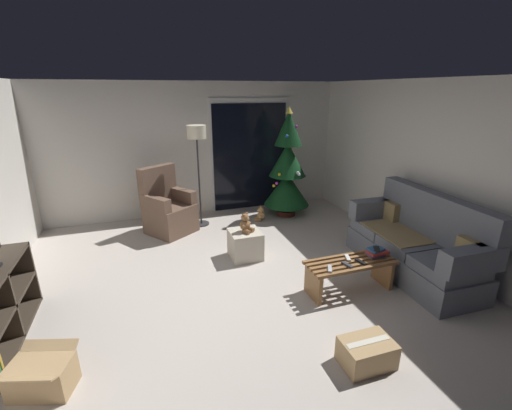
{
  "coord_description": "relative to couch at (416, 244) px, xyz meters",
  "views": [
    {
      "loc": [
        -1.01,
        -3.43,
        2.35
      ],
      "look_at": [
        0.4,
        0.7,
        0.85
      ],
      "focal_mm": 23.66,
      "sensor_mm": 36.0,
      "label": 1
    }
  ],
  "objects": [
    {
      "name": "patio_door_frame",
      "position": [
        -1.27,
        3.26,
        0.7
      ],
      "size": [
        1.6,
        0.02,
        2.2
      ],
      "primitive_type": "cube",
      "color": "silver",
      "rests_on": "ground"
    },
    {
      "name": "ottoman",
      "position": [
        -2.03,
        1.12,
        -0.19
      ],
      "size": [
        0.44,
        0.44,
        0.41
      ],
      "primitive_type": "cube",
      "color": "beige",
      "rests_on": "ground"
    },
    {
      "name": "patio_door_glass",
      "position": [
        -1.27,
        3.24,
        0.65
      ],
      "size": [
        1.5,
        0.02,
        2.1
      ],
      "primitive_type": "cube",
      "color": "black",
      "rests_on": "ground"
    },
    {
      "name": "cell_phone",
      "position": [
        -0.75,
        -0.14,
        0.12
      ],
      "size": [
        0.14,
        0.16,
        0.01
      ],
      "primitive_type": "cube",
      "rotation": [
        0.0,
        0.0,
        -0.56
      ],
      "color": "black",
      "rests_on": "book_stack"
    },
    {
      "name": "floor_lamp",
      "position": [
        -2.42,
        2.6,
        1.11
      ],
      "size": [
        0.32,
        0.32,
        1.78
      ],
      "color": "#2D2D30",
      "rests_on": "ground"
    },
    {
      "name": "coffee_table",
      "position": [
        -1.09,
        -0.12,
        -0.13
      ],
      "size": [
        1.1,
        0.4,
        0.4
      ],
      "color": "olive",
      "rests_on": "ground"
    },
    {
      "name": "teddy_bear_honey_by_tree",
      "position": [
        -1.33,
        2.43,
        -0.28
      ],
      "size": [
        0.21,
        0.2,
        0.29
      ],
      "color": "tan",
      "rests_on": "ground"
    },
    {
      "name": "teddy_bear_chestnut",
      "position": [
        -2.03,
        1.11,
        0.13
      ],
      "size": [
        0.21,
        0.22,
        0.29
      ],
      "color": "brown",
      "rests_on": "ottoman"
    },
    {
      "name": "couch",
      "position": [
        0.0,
        0.0,
        0.0
      ],
      "size": [
        0.86,
        1.97,
        1.08
      ],
      "color": "slate",
      "rests_on": "ground"
    },
    {
      "name": "ground_plane",
      "position": [
        -2.32,
        0.27,
        -0.4
      ],
      "size": [
        7.0,
        7.0,
        0.0
      ],
      "primitive_type": "plane",
      "color": "#BCB2A8"
    },
    {
      "name": "armchair",
      "position": [
        -3.0,
        2.47,
        0.0
      ],
      "size": [
        0.95,
        0.96,
        1.13
      ],
      "color": "brown",
      "rests_on": "ground"
    },
    {
      "name": "cardboard_box_taped_mid_floor",
      "position": [
        -1.61,
        -1.19,
        -0.28
      ],
      "size": [
        0.47,
        0.32,
        0.25
      ],
      "color": "tan",
      "rests_on": "ground"
    },
    {
      "name": "book_stack",
      "position": [
        -0.73,
        -0.12,
        0.06
      ],
      "size": [
        0.25,
        0.19,
        0.11
      ],
      "color": "#4C4C51",
      "rests_on": "coffee_table"
    },
    {
      "name": "wall_right",
      "position": [
        0.54,
        0.27,
        0.85
      ],
      "size": [
        0.12,
        6.0,
        2.5
      ],
      "primitive_type": "cube",
      "color": "silver",
      "rests_on": "ground"
    },
    {
      "name": "cardboard_box_open_near_shelf",
      "position": [
        -4.28,
        -0.58,
        -0.26
      ],
      "size": [
        0.57,
        0.57,
        0.33
      ],
      "color": "tan",
      "rests_on": "ground"
    },
    {
      "name": "remote_silver",
      "position": [
        -1.43,
        -0.22,
        0.01
      ],
      "size": [
        0.11,
        0.16,
        0.02
      ],
      "primitive_type": "cube",
      "rotation": [
        0.0,
        0.0,
        2.65
      ],
      "color": "#ADADB2",
      "rests_on": "coffee_table"
    },
    {
      "name": "remote_white",
      "position": [
        -1.09,
        -0.05,
        0.01
      ],
      "size": [
        0.1,
        0.16,
        0.02
      ],
      "primitive_type": "cube",
      "rotation": [
        0.0,
        0.0,
        2.78
      ],
      "color": "silver",
      "rests_on": "coffee_table"
    },
    {
      "name": "remote_black",
      "position": [
        -1.0,
        -0.19,
        0.01
      ],
      "size": [
        0.07,
        0.16,
        0.02
      ],
      "primitive_type": "cube",
      "rotation": [
        0.0,
        0.0,
        3.33
      ],
      "color": "black",
      "rests_on": "coffee_table"
    },
    {
      "name": "remote_graphite",
      "position": [
        -1.19,
        -0.2,
        0.01
      ],
      "size": [
        0.08,
        0.16,
        0.02
      ],
      "primitive_type": "cube",
      "rotation": [
        0.0,
        0.0,
        0.24
      ],
      "color": "#333338",
      "rests_on": "coffee_table"
    },
    {
      "name": "wall_back",
      "position": [
        -2.32,
        3.33,
        0.85
      ],
      "size": [
        5.72,
        0.12,
        2.5
      ],
      "primitive_type": "cube",
      "color": "silver",
      "rests_on": "ground"
    },
    {
      "name": "christmas_tree",
      "position": [
        -0.75,
        2.56,
        0.51
      ],
      "size": [
        0.87,
        0.87,
        2.06
      ],
      "color": "#4C1E19",
      "rests_on": "ground"
    }
  ]
}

